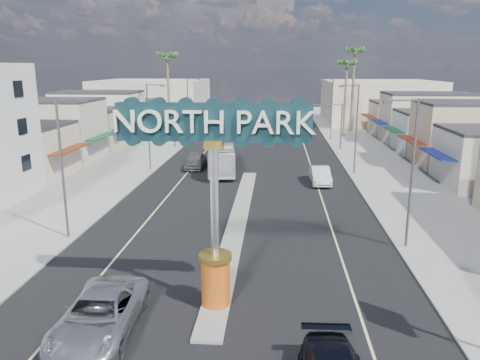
% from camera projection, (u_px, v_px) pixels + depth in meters
% --- Properties ---
extents(ground, '(160.00, 160.00, 0.00)m').
position_uv_depth(ground, '(250.00, 172.00, 48.63)').
color(ground, gray).
rests_on(ground, ground).
extents(road, '(20.00, 120.00, 0.01)m').
position_uv_depth(road, '(250.00, 172.00, 48.63)').
color(road, black).
rests_on(road, ground).
extents(median_island, '(1.30, 30.00, 0.16)m').
position_uv_depth(median_island, '(238.00, 221.00, 33.12)').
color(median_island, gray).
rests_on(median_island, ground).
extents(sidewalk_left, '(8.00, 120.00, 0.12)m').
position_uv_depth(sidewalk_left, '(119.00, 169.00, 49.68)').
color(sidewalk_left, gray).
rests_on(sidewalk_left, ground).
extents(sidewalk_right, '(8.00, 120.00, 0.12)m').
position_uv_depth(sidewalk_right, '(388.00, 174.00, 47.55)').
color(sidewalk_right, gray).
rests_on(sidewalk_right, ground).
extents(storefront_row_left, '(12.00, 42.00, 6.00)m').
position_uv_depth(storefront_row_left, '(77.00, 126.00, 62.32)').
color(storefront_row_left, beige).
rests_on(storefront_row_left, ground).
extents(storefront_row_right, '(12.00, 42.00, 6.00)m').
position_uv_depth(storefront_row_right, '(447.00, 129.00, 58.68)').
color(storefront_row_right, '#B7B29E').
rests_on(storefront_row_right, ground).
extents(backdrop_far_left, '(20.00, 20.00, 8.00)m').
position_uv_depth(backdrop_far_left, '(153.00, 101.00, 92.91)').
color(backdrop_far_left, '#B7B29E').
rests_on(backdrop_far_left, ground).
extents(backdrop_far_right, '(20.00, 20.00, 8.00)m').
position_uv_depth(backdrop_far_right, '(378.00, 102.00, 89.57)').
color(backdrop_far_right, beige).
rests_on(backdrop_far_right, ground).
extents(gateway_sign, '(8.20, 1.50, 9.15)m').
position_uv_depth(gateway_sign, '(214.00, 182.00, 20.09)').
color(gateway_sign, red).
rests_on(gateway_sign, median_island).
extents(traffic_signal_left, '(5.09, 0.45, 6.00)m').
position_uv_depth(traffic_signal_left, '(187.00, 116.00, 61.86)').
color(traffic_signal_left, '#47474C').
rests_on(traffic_signal_left, ground).
extents(traffic_signal_right, '(5.09, 0.45, 6.00)m').
position_uv_depth(traffic_signal_right, '(327.00, 117.00, 60.46)').
color(traffic_signal_right, '#47474C').
rests_on(traffic_signal_right, ground).
extents(streetlight_l_near, '(2.03, 0.22, 9.00)m').
position_uv_depth(streetlight_l_near, '(64.00, 161.00, 28.85)').
color(streetlight_l_near, '#47474C').
rests_on(streetlight_l_near, ground).
extents(streetlight_l_mid, '(2.03, 0.22, 9.00)m').
position_uv_depth(streetlight_l_mid, '(150.00, 123.00, 48.21)').
color(streetlight_l_mid, '#47474C').
rests_on(streetlight_l_mid, ground).
extents(streetlight_l_far, '(2.03, 0.22, 9.00)m').
position_uv_depth(streetlight_l_far, '(189.00, 105.00, 69.51)').
color(streetlight_l_far, '#47474C').
rests_on(streetlight_l_far, ground).
extents(streetlight_r_near, '(2.03, 0.22, 9.00)m').
position_uv_depth(streetlight_r_near, '(410.00, 167.00, 27.27)').
color(streetlight_r_near, '#47474C').
rests_on(streetlight_r_near, ground).
extents(streetlight_r_mid, '(2.03, 0.22, 9.00)m').
position_uv_depth(streetlight_r_mid, '(355.00, 125.00, 46.63)').
color(streetlight_r_mid, '#47474C').
rests_on(streetlight_r_mid, ground).
extents(streetlight_r_far, '(2.03, 0.22, 9.00)m').
position_uv_depth(streetlight_r_far, '(331.00, 106.00, 67.93)').
color(streetlight_r_far, '#47474C').
rests_on(streetlight_r_far, ground).
extents(palm_left_far, '(2.60, 2.60, 13.10)m').
position_uv_depth(palm_left_far, '(167.00, 60.00, 66.24)').
color(palm_left_far, brown).
rests_on(palm_left_far, ground).
extents(palm_right_mid, '(2.60, 2.60, 12.10)m').
position_uv_depth(palm_right_mid, '(347.00, 67.00, 70.28)').
color(palm_right_mid, brown).
rests_on(palm_right_mid, ground).
extents(palm_right_far, '(2.60, 2.60, 14.10)m').
position_uv_depth(palm_right_far, '(355.00, 55.00, 75.52)').
color(palm_right_far, brown).
rests_on(palm_right_far, ground).
extents(suv_left, '(3.04, 6.33, 1.74)m').
position_uv_depth(suv_left, '(100.00, 314.00, 19.20)').
color(suv_left, '#ABABB0').
rests_on(suv_left, ground).
extents(car_parked_left, '(2.10, 4.97, 1.68)m').
position_uv_depth(car_parked_left, '(195.00, 161.00, 50.36)').
color(car_parked_left, slate).
rests_on(car_parked_left, ground).
extents(car_parked_right, '(1.82, 4.90, 1.60)m').
position_uv_depth(car_parked_right, '(320.00, 175.00, 43.81)').
color(car_parked_right, silver).
rests_on(car_parked_right, ground).
extents(city_bus, '(3.86, 11.25, 3.07)m').
position_uv_depth(city_bus, '(221.00, 156.00, 49.01)').
color(city_bus, silver).
rests_on(city_bus, ground).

